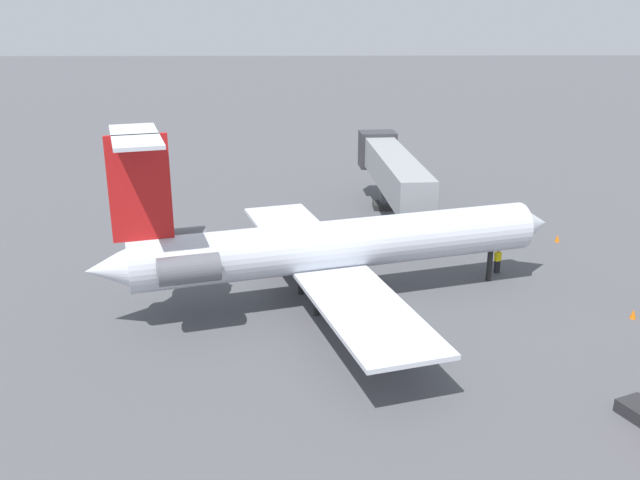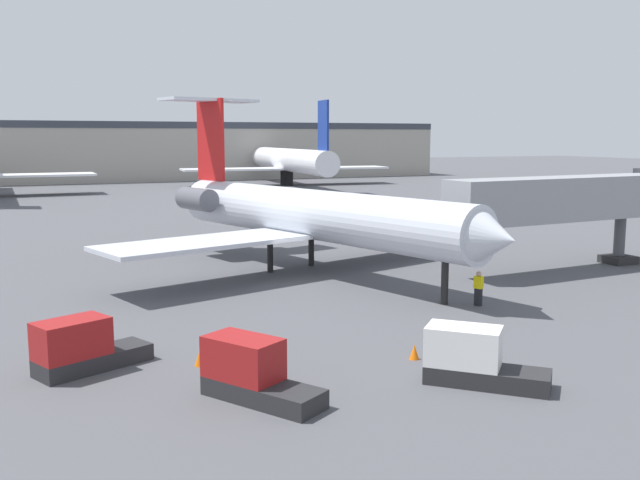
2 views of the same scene
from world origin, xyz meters
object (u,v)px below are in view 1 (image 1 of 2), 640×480
object	(u,v)px
traffic_cone_mid	(557,238)
jet_bridge	(391,168)
ground_crew_marshaller	(498,261)
regional_jet	(328,245)
traffic_cone_near	(633,314)

from	to	relation	value
traffic_cone_mid	jet_bridge	bearing A→B (deg)	62.78
ground_crew_marshaller	traffic_cone_mid	world-z (taller)	ground_crew_marshaller
regional_jet	ground_crew_marshaller	size ratio (longest dim) A/B	16.56
traffic_cone_near	traffic_cone_mid	bearing A→B (deg)	-0.95
traffic_cone_mid	regional_jet	bearing A→B (deg)	121.25
regional_jet	traffic_cone_near	size ratio (longest dim) A/B	50.89
regional_jet	ground_crew_marshaller	world-z (taller)	regional_jet
jet_bridge	traffic_cone_mid	distance (m)	14.02
jet_bridge	traffic_cone_mid	xyz separation A→B (m)	(-6.14, -11.94, -4.04)
regional_jet	traffic_cone_mid	bearing A→B (deg)	-58.75
traffic_cone_near	jet_bridge	bearing A→B (deg)	31.09
regional_jet	ground_crew_marshaller	xyz separation A→B (m)	(4.49, -11.38, -2.76)
traffic_cone_near	regional_jet	bearing A→B (deg)	81.34
traffic_cone_near	ground_crew_marshaller	bearing A→B (deg)	39.84
jet_bridge	regional_jet	bearing A→B (deg)	161.51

